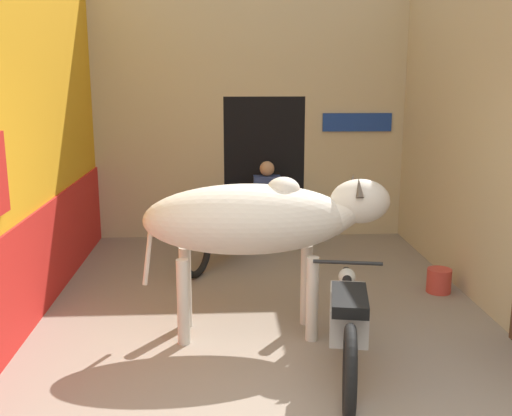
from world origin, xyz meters
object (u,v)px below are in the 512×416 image
object	(u,v)px
cow	(259,220)
shopkeeper_seated	(267,202)
motorcycle_near	(348,321)
plastic_stool	(234,227)
motorcycle_far	(219,230)
bucket	(439,281)

from	to	relation	value
cow	shopkeeper_seated	xyz separation A→B (m)	(0.28, 2.89, -0.45)
cow	motorcycle_near	xyz separation A→B (m)	(0.64, -0.80, -0.62)
cow	plastic_stool	world-z (taller)	cow
cow	motorcycle_far	xyz separation A→B (m)	(-0.37, 2.09, -0.63)
shopkeeper_seated	plastic_stool	bearing A→B (deg)	159.27
motorcycle_far	plastic_stool	world-z (taller)	motorcycle_far
plastic_stool	bucket	distance (m)	3.03
cow	bucket	bearing A→B (deg)	25.01
motorcycle_near	bucket	distance (m)	2.22
motorcycle_near	cow	bearing A→B (deg)	128.65
cow	plastic_stool	distance (m)	3.18
bucket	plastic_stool	bearing A→B (deg)	135.51
cow	shopkeeper_seated	size ratio (longest dim) A/B	1.89
plastic_stool	motorcycle_far	bearing A→B (deg)	-101.94
motorcycle_near	plastic_stool	size ratio (longest dim) A/B	4.82
motorcycle_near	bucket	bearing A→B (deg)	51.78
cow	motorcycle_near	bearing A→B (deg)	-51.35
motorcycle_near	bucket	size ratio (longest dim) A/B	7.25
shopkeeper_seated	plastic_stool	world-z (taller)	shopkeeper_seated
bucket	cow	bearing A→B (deg)	-154.99
shopkeeper_seated	bucket	size ratio (longest dim) A/B	4.46
motorcycle_far	shopkeeper_seated	bearing A→B (deg)	50.85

